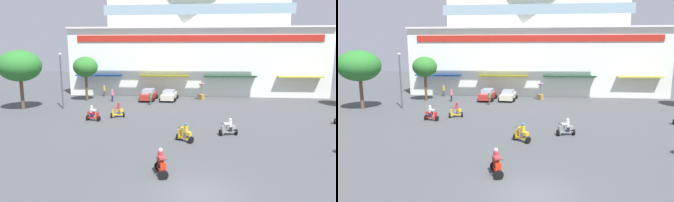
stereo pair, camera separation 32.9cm
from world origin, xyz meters
The scene contains 16 objects.
ground_plane centered at (0.00, 13.00, 0.00)m, with size 128.00×128.00×0.00m, color #45484B.
colonial_building centered at (0.00, 37.22, 8.67)m, with size 38.73×19.75×19.45m.
plaza_tree_0 centered at (-14.95, 25.16, 4.61)m, with size 3.24×3.38×6.03m.
plaza_tree_2 centered at (-20.33, 18.76, 5.09)m, with size 4.79×4.83×6.91m.
parked_car_0 centered at (-6.51, 26.20, 0.79)m, with size 2.42×4.40×1.58m.
parked_car_1 centered at (-3.66, 26.37, 0.74)m, with size 2.53×4.32×1.44m.
scooter_rider_1 centered at (-10.20, 13.99, 0.65)m, with size 1.48×0.82×1.55m.
scooter_rider_2 centered at (-8.11, 15.61, 0.66)m, with size 1.50×1.03×1.58m.
scooter_rider_3 centered at (2.62, 10.15, 0.60)m, with size 1.55×0.87×1.46m.
scooter_rider_4 centered at (-0.91, 8.14, 0.63)m, with size 1.43×1.28×1.51m.
scooter_rider_6 centered at (-2.07, 2.05, 0.65)m, with size 0.96×1.54×1.54m.
pedestrian_0 centered at (-13.69, 29.01, 0.96)m, with size 0.48×0.48×1.68m.
pedestrian_1 centered at (-5.73, 22.74, 0.99)m, with size 0.43×0.43×1.72m.
pedestrian_2 centered at (-11.26, 24.75, 0.94)m, with size 0.44×0.44×1.66m.
streetlamp_near centered at (-15.80, 19.55, 3.85)m, with size 0.40×0.40×6.58m.
balloon_vendor_cart centered at (0.78, 27.46, 0.90)m, with size 1.03×1.08×2.40m.
Camera 2 is at (0.01, -13.33, 6.98)m, focal length 31.18 mm.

